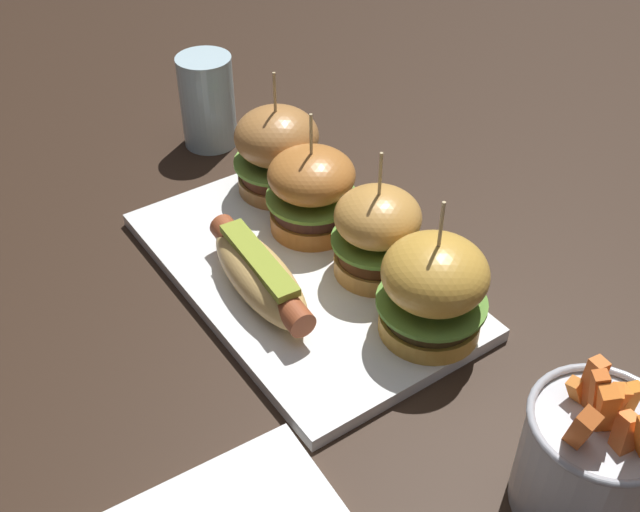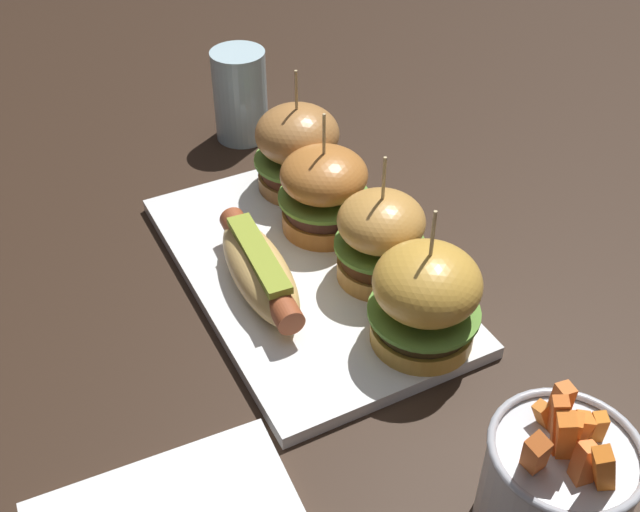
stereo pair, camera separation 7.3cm
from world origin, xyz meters
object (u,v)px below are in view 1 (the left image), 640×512
(fries_bucket, at_px, (591,459))
(slider_center_right, at_px, (377,233))
(slider_far_left, at_px, (277,150))
(platter_main, at_px, (299,272))
(slider_center_left, at_px, (312,191))
(slider_far_right, at_px, (433,288))
(water_glass, at_px, (207,101))
(hot_dog, at_px, (260,274))

(fries_bucket, bearing_deg, slider_center_right, 174.01)
(slider_far_left, bearing_deg, fries_bucket, -3.59)
(platter_main, distance_m, slider_center_left, 0.09)
(slider_center_right, relative_size, fries_bucket, 0.94)
(slider_far_right, height_order, fries_bucket, slider_far_right)
(slider_far_right, relative_size, water_glass, 1.23)
(slider_far_right, bearing_deg, slider_center_left, -179.80)
(slider_far_left, distance_m, slider_center_right, 0.18)
(slider_center_right, bearing_deg, fries_bucket, -5.99)
(slider_far_left, xyz_separation_m, slider_center_left, (0.08, -0.01, -0.00))
(slider_far_left, xyz_separation_m, water_glass, (-0.16, -0.00, -0.01))
(slider_far_right, height_order, water_glass, slider_far_right)
(platter_main, xyz_separation_m, slider_far_right, (0.14, 0.05, 0.06))
(slider_center_left, distance_m, slider_far_right, 0.19)
(slider_center_left, xyz_separation_m, slider_far_right, (0.19, 0.00, 0.00))
(platter_main, xyz_separation_m, slider_far_left, (-0.13, 0.06, 0.06))
(water_glass, bearing_deg, hot_dog, -19.64)
(hot_dog, bearing_deg, fries_bucket, 14.01)
(water_glass, bearing_deg, slider_center_left, -1.28)
(fries_bucket, bearing_deg, platter_main, -175.01)
(hot_dog, relative_size, slider_center_right, 1.25)
(slider_far_right, xyz_separation_m, water_glass, (-0.43, 0.00, -0.01))
(slider_center_right, bearing_deg, water_glass, -179.04)
(slider_center_right, distance_m, water_glass, 0.34)
(platter_main, xyz_separation_m, slider_center_left, (-0.05, 0.05, 0.05))
(platter_main, xyz_separation_m, hot_dog, (0.01, -0.05, 0.03))
(hot_dog, xyz_separation_m, water_glass, (-0.30, 0.11, 0.02))
(slider_center_right, xyz_separation_m, slider_far_right, (0.09, -0.01, 0.00))
(hot_dog, bearing_deg, slider_center_right, 71.76)
(slider_center_left, relative_size, fries_bucket, 0.92)
(hot_dog, height_order, fries_bucket, fries_bucket)
(water_glass, bearing_deg, slider_far_right, -0.63)
(slider_far_right, bearing_deg, slider_center_right, 173.77)
(slider_center_left, xyz_separation_m, slider_center_right, (0.10, 0.01, 0.00))
(slider_far_right, bearing_deg, slider_far_left, 178.05)
(slider_far_left, relative_size, water_glass, 1.24)
(platter_main, bearing_deg, slider_center_left, 135.01)
(slider_far_left, distance_m, fries_bucket, 0.47)
(hot_dog, xyz_separation_m, slider_center_right, (0.04, 0.11, 0.02))
(slider_far_right, relative_size, fries_bucket, 0.97)
(platter_main, xyz_separation_m, fries_bucket, (0.34, 0.03, 0.05))
(fries_bucket, bearing_deg, slider_center_left, 177.11)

